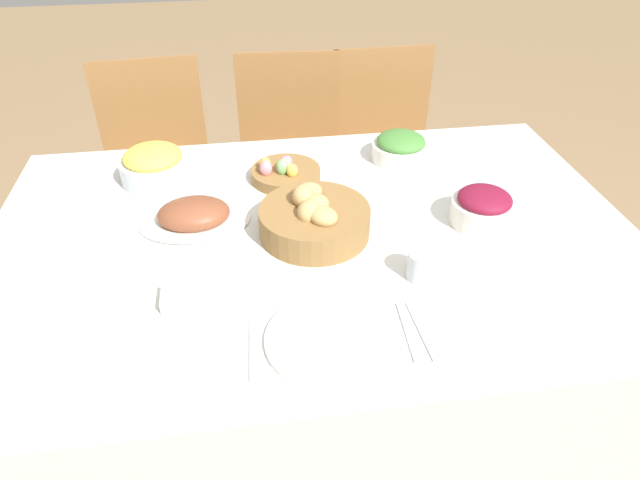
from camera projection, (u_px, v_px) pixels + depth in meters
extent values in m
plane|color=#937551|center=(316.00, 413.00, 1.95)|extent=(12.00, 12.00, 0.00)
cube|color=silver|center=(315.00, 335.00, 1.73)|extent=(1.72, 1.16, 0.75)
cylinder|color=olive|center=(119.00, 270.00, 2.23)|extent=(0.03, 0.03, 0.45)
cylinder|color=olive|center=(219.00, 257.00, 2.30)|extent=(0.03, 0.03, 0.45)
cylinder|color=olive|center=(124.00, 217.00, 2.54)|extent=(0.03, 0.03, 0.45)
cylinder|color=olive|center=(212.00, 207.00, 2.60)|extent=(0.03, 0.03, 0.45)
cube|color=olive|center=(160.00, 188.00, 2.28)|extent=(0.45, 0.45, 0.02)
cube|color=olive|center=(151.00, 113.00, 2.30)|extent=(0.42, 0.05, 0.44)
cylinder|color=olive|center=(248.00, 255.00, 2.31)|extent=(0.03, 0.03, 0.45)
cylinder|color=olive|center=(343.00, 250.00, 2.34)|extent=(0.03, 0.03, 0.45)
cylinder|color=olive|center=(250.00, 204.00, 2.62)|extent=(0.03, 0.03, 0.45)
cylinder|color=olive|center=(333.00, 200.00, 2.65)|extent=(0.03, 0.03, 0.45)
cube|color=olive|center=(292.00, 178.00, 2.34)|extent=(0.45, 0.45, 0.02)
cube|color=olive|center=(288.00, 105.00, 2.37)|extent=(0.42, 0.05, 0.44)
cylinder|color=olive|center=(353.00, 248.00, 2.35)|extent=(0.03, 0.03, 0.45)
cylinder|color=olive|center=(443.00, 239.00, 2.40)|extent=(0.03, 0.03, 0.45)
cylinder|color=olive|center=(335.00, 199.00, 2.66)|extent=(0.03, 0.03, 0.45)
cylinder|color=olive|center=(415.00, 192.00, 2.71)|extent=(0.03, 0.03, 0.45)
cube|color=olive|center=(390.00, 171.00, 2.39)|extent=(0.43, 0.43, 0.02)
cube|color=olive|center=(381.00, 100.00, 2.42)|extent=(0.42, 0.03, 0.44)
cylinder|color=olive|center=(316.00, 220.00, 1.49)|extent=(0.29, 0.29, 0.08)
ellipsoid|color=tan|center=(304.00, 196.00, 1.48)|extent=(0.07, 0.08, 0.06)
ellipsoid|color=tan|center=(323.00, 216.00, 1.42)|extent=(0.10, 0.11, 0.04)
ellipsoid|color=tan|center=(309.00, 212.00, 1.44)|extent=(0.09, 0.10, 0.06)
ellipsoid|color=tan|center=(317.00, 204.00, 1.47)|extent=(0.08, 0.08, 0.05)
ellipsoid|color=tan|center=(308.00, 192.00, 1.50)|extent=(0.09, 0.09, 0.05)
cylinder|color=olive|center=(286.00, 174.00, 1.74)|extent=(0.21, 0.21, 0.03)
ellipsoid|color=#F29E4C|center=(286.00, 164.00, 1.72)|extent=(0.03, 0.03, 0.04)
ellipsoid|color=pink|center=(266.00, 168.00, 1.70)|extent=(0.04, 0.04, 0.05)
ellipsoid|color=#F29E4C|center=(265.00, 164.00, 1.72)|extent=(0.04, 0.04, 0.05)
ellipsoid|color=#B27AD1|center=(287.00, 162.00, 1.73)|extent=(0.03, 0.03, 0.04)
ellipsoid|color=pink|center=(285.00, 164.00, 1.72)|extent=(0.04, 0.04, 0.05)
ellipsoid|color=#F4D151|center=(292.00, 171.00, 1.69)|extent=(0.03, 0.03, 0.04)
ellipsoid|color=#7FCC7A|center=(283.00, 167.00, 1.70)|extent=(0.04, 0.04, 0.05)
ellipsoid|color=pink|center=(284.00, 167.00, 1.71)|extent=(0.03, 0.03, 0.04)
ellipsoid|color=silver|center=(195.00, 221.00, 1.55)|extent=(0.30, 0.21, 0.01)
ellipsoid|color=brown|center=(194.00, 214.00, 1.54)|extent=(0.19, 0.15, 0.07)
cylinder|color=silver|center=(400.00, 152.00, 1.84)|extent=(0.18, 0.18, 0.05)
ellipsoid|color=#478438|center=(401.00, 141.00, 1.82)|extent=(0.16, 0.16, 0.06)
cylinder|color=silver|center=(482.00, 212.00, 1.54)|extent=(0.17, 0.17, 0.07)
ellipsoid|color=maroon|center=(485.00, 199.00, 1.51)|extent=(0.14, 0.14, 0.05)
cylinder|color=silver|center=(155.00, 170.00, 1.72)|extent=(0.21, 0.21, 0.07)
ellipsoid|color=#F4DB4C|center=(153.00, 157.00, 1.70)|extent=(0.17, 0.17, 0.06)
cylinder|color=silver|center=(331.00, 339.00, 1.19)|extent=(0.28, 0.28, 0.01)
cube|color=silver|center=(252.00, 348.00, 1.17)|extent=(0.02, 0.18, 0.00)
cube|color=silver|center=(407.00, 332.00, 1.21)|extent=(0.02, 0.18, 0.00)
cube|color=silver|center=(421.00, 330.00, 1.22)|extent=(0.02, 0.18, 0.00)
cylinder|color=silver|center=(422.00, 265.00, 1.34)|extent=(0.07, 0.07, 0.07)
cube|color=silver|center=(187.00, 297.00, 1.28)|extent=(0.11, 0.07, 0.03)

